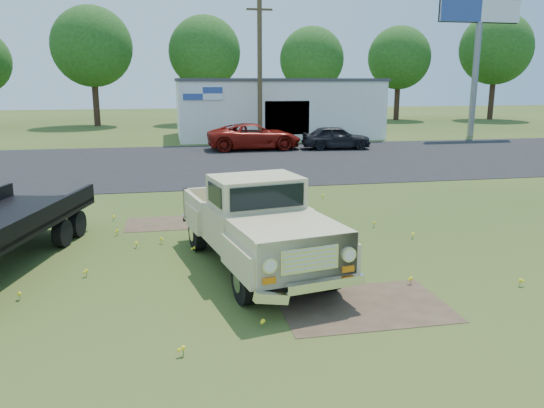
{
  "coord_description": "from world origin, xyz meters",
  "views": [
    {
      "loc": [
        -1.85,
        -11.4,
        3.95
      ],
      "look_at": [
        0.61,
        1.0,
        1.02
      ],
      "focal_mm": 35.0,
      "sensor_mm": 36.0,
      "label": 1
    }
  ],
  "objects_px": {
    "vintage_pickup_truck": "(256,223)",
    "red_pickup": "(254,137)",
    "dark_sedan": "(336,138)",
    "billboard": "(480,14)"
  },
  "relations": [
    {
      "from": "vintage_pickup_truck",
      "to": "red_pickup",
      "type": "distance_m",
      "value": 20.46
    },
    {
      "from": "vintage_pickup_truck",
      "to": "billboard",
      "type": "bearing_deg",
      "value": 39.92
    },
    {
      "from": "red_pickup",
      "to": "dark_sedan",
      "type": "height_order",
      "value": "red_pickup"
    },
    {
      "from": "vintage_pickup_truck",
      "to": "dark_sedan",
      "type": "relative_size",
      "value": 1.38
    },
    {
      "from": "billboard",
      "to": "vintage_pickup_truck",
      "type": "height_order",
      "value": "billboard"
    },
    {
      "from": "vintage_pickup_truck",
      "to": "red_pickup",
      "type": "relative_size",
      "value": 1.01
    },
    {
      "from": "dark_sedan",
      "to": "red_pickup",
      "type": "bearing_deg",
      "value": 86.12
    },
    {
      "from": "billboard",
      "to": "dark_sedan",
      "type": "height_order",
      "value": "billboard"
    },
    {
      "from": "vintage_pickup_truck",
      "to": "dark_sedan",
      "type": "distance_m",
      "value": 21.05
    },
    {
      "from": "billboard",
      "to": "red_pickup",
      "type": "bearing_deg",
      "value": -165.08
    }
  ]
}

